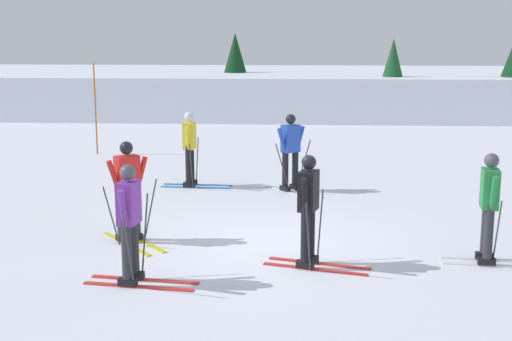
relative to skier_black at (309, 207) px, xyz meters
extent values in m
plane|color=silver|center=(-0.67, 0.93, -0.92)|extent=(120.00, 120.00, 0.00)
cube|color=silver|center=(-0.67, 20.19, -0.06)|extent=(80.00, 8.05, 1.71)
cube|color=red|center=(0.17, 0.10, -0.91)|extent=(1.56, 0.53, 0.02)
cube|color=red|center=(0.10, -0.17, -0.91)|extent=(1.56, 0.53, 0.02)
cube|color=black|center=(0.03, 0.14, -0.85)|extent=(0.28, 0.19, 0.10)
cube|color=black|center=(-0.05, -0.13, -0.85)|extent=(0.28, 0.19, 0.10)
cylinder|color=black|center=(0.03, 0.14, -0.37)|extent=(0.14, 0.14, 0.85)
cylinder|color=black|center=(-0.05, -0.13, -0.37)|extent=(0.14, 0.14, 0.85)
cube|color=black|center=(-0.01, 0.00, 0.25)|extent=(0.34, 0.43, 0.60)
cylinder|color=black|center=(0.08, 0.24, 0.24)|extent=(0.16, 0.27, 0.55)
cylinder|color=black|center=(-0.06, -0.24, 0.24)|extent=(0.16, 0.27, 0.55)
sphere|color=black|center=(-0.01, 0.00, 0.68)|extent=(0.22, 0.22, 0.22)
cylinder|color=#38383D|center=(0.18, 0.31, -0.37)|extent=(0.11, 0.30, 1.10)
cylinder|color=#38383D|center=(-0.01, -0.36, -0.37)|extent=(0.11, 0.30, 1.10)
cube|color=#237AC6|center=(-2.45, 5.53, -0.91)|extent=(1.60, 0.19, 0.02)
cube|color=#237AC6|center=(-2.47, 5.25, -0.91)|extent=(1.60, 0.19, 0.02)
cube|color=black|center=(-2.60, 5.54, -0.85)|extent=(0.27, 0.14, 0.10)
cube|color=black|center=(-2.62, 5.26, -0.85)|extent=(0.27, 0.14, 0.10)
cylinder|color=black|center=(-2.60, 5.54, -0.37)|extent=(0.14, 0.14, 0.85)
cylinder|color=black|center=(-2.62, 5.26, -0.37)|extent=(0.14, 0.14, 0.85)
cube|color=yellow|center=(-2.61, 5.40, 0.25)|extent=(0.26, 0.39, 0.60)
cylinder|color=yellow|center=(-2.57, 5.65, 0.24)|extent=(0.11, 0.26, 0.55)
cylinder|color=yellow|center=(-2.61, 5.15, 0.24)|extent=(0.11, 0.26, 0.55)
sphere|color=silver|center=(-2.61, 5.40, 0.68)|extent=(0.22, 0.22, 0.22)
cylinder|color=#38383D|center=(-2.49, 5.73, -0.38)|extent=(0.04, 0.34, 1.07)
cylinder|color=#38383D|center=(-2.53, 5.06, -0.38)|extent=(0.04, 0.34, 1.07)
cube|color=silver|center=(-0.13, 5.08, -0.91)|extent=(1.09, 1.29, 0.02)
cube|color=silver|center=(-0.34, 4.90, -0.91)|extent=(1.09, 1.29, 0.02)
cube|color=black|center=(-0.22, 5.19, -0.85)|extent=(0.26, 0.28, 0.10)
cube|color=black|center=(-0.44, 5.01, -0.85)|extent=(0.26, 0.28, 0.10)
cylinder|color=black|center=(-0.22, 5.19, -0.37)|extent=(0.14, 0.14, 0.85)
cylinder|color=black|center=(-0.44, 5.01, -0.37)|extent=(0.14, 0.14, 0.85)
cube|color=#284CB7|center=(-0.33, 5.10, 0.25)|extent=(0.45, 0.43, 0.60)
cylinder|color=#284CB7|center=(-0.12, 5.25, 0.24)|extent=(0.25, 0.23, 0.55)
cylinder|color=#284CB7|center=(-0.51, 4.93, 0.24)|extent=(0.25, 0.23, 0.55)
sphere|color=black|center=(-0.33, 5.10, 0.68)|extent=(0.22, 0.22, 0.22)
cylinder|color=#38383D|center=(-0.04, 5.21, -0.36)|extent=(0.34, 0.29, 1.13)
cylinder|color=#38383D|center=(-0.49, 4.84, -0.36)|extent=(0.34, 0.29, 1.13)
cube|color=gold|center=(-2.80, 1.10, -0.91)|extent=(1.11, 1.28, 0.02)
cube|color=gold|center=(-3.02, 0.91, -0.91)|extent=(1.11, 1.28, 0.02)
cube|color=black|center=(-2.90, 1.21, -0.85)|extent=(0.26, 0.28, 0.10)
cube|color=black|center=(-3.11, 1.03, -0.85)|extent=(0.26, 0.28, 0.10)
cylinder|color=#38333D|center=(-2.90, 1.21, -0.37)|extent=(0.14, 0.14, 0.85)
cylinder|color=#38333D|center=(-3.11, 1.03, -0.37)|extent=(0.14, 0.14, 0.85)
cube|color=red|center=(-3.01, 1.12, 0.25)|extent=(0.44, 0.43, 0.60)
cylinder|color=red|center=(-2.80, 1.27, 0.24)|extent=(0.25, 0.23, 0.55)
cylinder|color=red|center=(-3.18, 0.94, 0.24)|extent=(0.25, 0.23, 0.55)
sphere|color=black|center=(-3.01, 1.12, 0.68)|extent=(0.22, 0.22, 0.22)
cylinder|color=#38383D|center=(-2.67, 1.28, -0.40)|extent=(0.23, 0.20, 1.03)
cylinder|color=#38383D|center=(-3.22, 0.81, -0.40)|extent=(0.23, 0.20, 1.03)
cube|color=red|center=(-2.34, -0.77, -0.91)|extent=(1.60, 0.31, 0.02)
cube|color=red|center=(-2.38, -1.05, -0.91)|extent=(1.60, 0.31, 0.02)
cube|color=black|center=(-2.49, -0.75, -0.85)|extent=(0.27, 0.15, 0.10)
cube|color=black|center=(-2.52, -1.03, -0.85)|extent=(0.27, 0.15, 0.10)
cylinder|color=#2D2D33|center=(-2.49, -0.75, -0.37)|extent=(0.14, 0.14, 0.85)
cylinder|color=#2D2D33|center=(-2.52, -1.03, -0.37)|extent=(0.14, 0.14, 0.85)
cube|color=purple|center=(-2.50, -0.89, 0.25)|extent=(0.29, 0.41, 0.60)
cylinder|color=purple|center=(-2.45, -0.65, 0.24)|extent=(0.12, 0.27, 0.55)
cylinder|color=purple|center=(-2.52, -1.14, 0.24)|extent=(0.12, 0.27, 0.55)
sphere|color=#4C4C56|center=(-2.50, -0.89, 0.68)|extent=(0.22, 0.22, 0.22)
cylinder|color=#38383D|center=(-2.36, -0.59, -0.32)|extent=(0.07, 0.36, 1.20)
cylinder|color=#38383D|center=(-2.45, -1.22, -0.32)|extent=(0.07, 0.36, 1.20)
cube|color=silver|center=(2.88, 0.42, -0.91)|extent=(1.60, 0.27, 0.02)
cube|color=silver|center=(2.85, 0.15, -0.91)|extent=(1.60, 0.27, 0.02)
cube|color=black|center=(2.74, 0.44, -0.85)|extent=(0.27, 0.15, 0.10)
cube|color=black|center=(2.70, 0.16, -0.85)|extent=(0.27, 0.15, 0.10)
cylinder|color=#2D2D33|center=(2.74, 0.44, -0.37)|extent=(0.14, 0.14, 0.85)
cylinder|color=#2D2D33|center=(2.70, 0.16, -0.37)|extent=(0.14, 0.14, 0.85)
cube|color=#23843D|center=(2.72, 0.30, 0.25)|extent=(0.28, 0.40, 0.60)
cylinder|color=#23843D|center=(2.77, 0.55, 0.24)|extent=(0.12, 0.26, 0.55)
cylinder|color=#23843D|center=(2.71, 0.05, 0.24)|extent=(0.12, 0.26, 0.55)
sphere|color=#4C4C56|center=(2.72, 0.30, 0.68)|extent=(0.22, 0.22, 0.22)
cylinder|color=#38383D|center=(2.85, 0.56, -0.37)|extent=(0.07, 0.46, 1.11)
cylinder|color=#38383D|center=(2.79, 0.02, -0.37)|extent=(0.07, 0.46, 1.11)
cylinder|color=#C65614|center=(-5.92, 9.51, 0.38)|extent=(0.04, 0.04, 2.59)
cylinder|color=#513823|center=(-2.85, 20.12, -0.65)|extent=(0.19, 0.19, 0.53)
cone|color=#0F3819|center=(-2.85, 20.12, 1.04)|extent=(1.63, 1.63, 2.85)
cylinder|color=#513823|center=(3.50, 17.74, -0.65)|extent=(0.20, 0.20, 0.54)
cone|color=#194C23|center=(3.50, 17.74, 0.94)|extent=(1.41, 1.41, 2.64)
camera|label=1|loc=(-0.19, -10.29, 2.61)|focal=49.79mm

